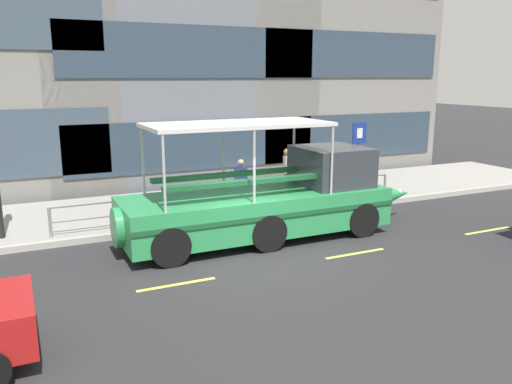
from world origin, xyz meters
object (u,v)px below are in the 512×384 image
(parking_sign, at_px, (358,146))
(duck_tour_boat, at_px, (274,200))
(pedestrian_mid_left, at_px, (241,177))
(pedestrian_near_bow, at_px, (287,168))

(parking_sign, distance_m, duck_tour_boat, 5.58)
(parking_sign, bearing_deg, pedestrian_mid_left, 171.62)
(parking_sign, relative_size, pedestrian_near_bow, 1.51)
(duck_tour_boat, relative_size, pedestrian_near_bow, 5.28)
(pedestrian_near_bow, xyz_separation_m, pedestrian_mid_left, (-1.91, -0.22, -0.14))
(duck_tour_boat, xyz_separation_m, pedestrian_mid_left, (0.40, 3.31, 0.06))
(parking_sign, height_order, pedestrian_near_bow, parking_sign)
(duck_tour_boat, relative_size, pedestrian_mid_left, 6.06)
(duck_tour_boat, distance_m, pedestrian_near_bow, 4.23)
(parking_sign, height_order, duck_tour_boat, duck_tour_boat)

